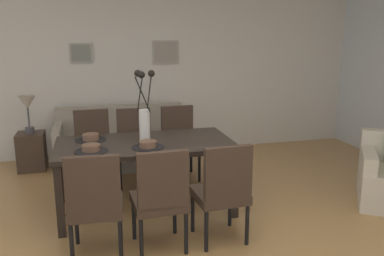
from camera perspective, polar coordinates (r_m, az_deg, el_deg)
back_wall_panel at (r=6.20m, az=-8.64°, el=8.25°), size 9.00×0.10×2.60m
dining_table at (r=4.15m, az=-6.72°, el=-3.01°), size 1.80×0.94×0.74m
dining_chair_near_left at (r=3.36m, az=-13.73°, el=-10.06°), size 0.47×0.47×0.92m
dining_chair_near_right at (r=5.02m, az=-14.02°, el=-2.28°), size 0.45×0.45×0.92m
dining_chair_far_left at (r=3.38m, az=-4.55°, el=-9.55°), size 0.46×0.46×0.92m
dining_chair_far_right at (r=5.00m, az=-8.24°, el=-2.07°), size 0.47×0.47×0.92m
dining_chair_mid_left at (r=3.52m, az=4.43°, el=-8.62°), size 0.47×0.47×0.92m
dining_chair_mid_right at (r=5.14m, az=-1.83°, el=-1.53°), size 0.45×0.45×0.92m
centerpiece_vase at (r=4.07m, az=-6.84°, el=1.86°), size 0.21×0.23×0.73m
placemat_near_left at (r=3.89m, az=-14.23°, el=-3.21°), size 0.32×0.32×0.01m
bowl_near_left at (r=3.88m, az=-14.26°, el=-2.68°), size 0.17×0.17×0.07m
placemat_near_right at (r=4.30m, az=-14.27°, el=-1.66°), size 0.32×0.32×0.01m
bowl_near_right at (r=4.30m, az=-14.30°, el=-1.18°), size 0.17×0.17×0.07m
placemat_far_left at (r=3.93m, az=-6.33°, el=-2.74°), size 0.32×0.32×0.01m
bowl_far_left at (r=3.92m, az=-6.34°, el=-2.22°), size 0.17×0.17×0.07m
sofa at (r=5.82m, az=-9.85°, el=-2.34°), size 1.84×0.84×0.80m
side_table at (r=5.89m, az=-21.97°, el=-3.12°), size 0.36×0.36×0.52m
table_lamp at (r=5.76m, az=-22.50°, el=2.95°), size 0.22×0.22×0.51m
framed_picture_left at (r=6.09m, az=-15.61°, el=10.29°), size 0.33×0.03×0.29m
framed_picture_center at (r=6.19m, az=-3.79°, el=10.78°), size 0.41×0.03×0.35m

